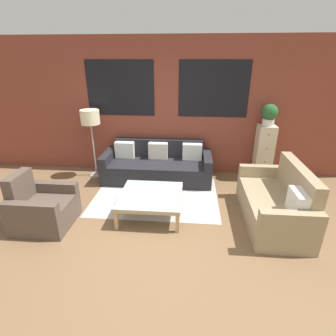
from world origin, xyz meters
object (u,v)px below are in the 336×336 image
coffee_table (151,197)px  floor_lamp (90,120)px  settee_vintage (276,204)px  drawer_cabinet (264,152)px  couch_dark (157,166)px  armchair_corner (42,208)px  potted_plant (269,114)px

coffee_table → floor_lamp: size_ratio=0.69×
settee_vintage → floor_lamp: (-3.38, 1.46, 0.91)m
floor_lamp → drawer_cabinet: bearing=2.9°
couch_dark → armchair_corner: armchair_corner is taller
drawer_cabinet → potted_plant: size_ratio=2.70×
coffee_table → armchair_corner: bearing=-164.9°
couch_dark → drawer_cabinet: size_ratio=1.94×
settee_vintage → coffee_table: size_ratio=1.68×
armchair_corner → drawer_cabinet: size_ratio=0.74×
settee_vintage → potted_plant: bearing=84.0°
floor_lamp → coffee_table: bearing=-45.0°
armchair_corner → drawer_cabinet: bearing=28.7°
coffee_table → drawer_cabinet: bearing=37.1°
coffee_table → drawer_cabinet: (2.13, 1.61, 0.26)m
couch_dark → floor_lamp: (-1.36, 0.06, 0.94)m
couch_dark → armchair_corner: size_ratio=2.63×
floor_lamp → potted_plant: (3.55, 0.18, 0.15)m
armchair_corner → floor_lamp: size_ratio=0.59×
couch_dark → settee_vintage: size_ratio=1.34×
drawer_cabinet → potted_plant: 0.80m
armchair_corner → floor_lamp: bearing=84.6°
couch_dark → armchair_corner: bearing=-130.4°
armchair_corner → drawer_cabinet: drawer_cabinet is taller
coffee_table → potted_plant: size_ratio=2.34×
armchair_corner → coffee_table: size_ratio=0.85×
couch_dark → settee_vintage: bearing=-34.8°
settee_vintage → armchair_corner: bearing=-173.6°
settee_vintage → coffee_table: settee_vintage is taller
couch_dark → coffee_table: bearing=-87.3°
armchair_corner → coffee_table: bearing=15.1°
coffee_table → potted_plant: (2.13, 1.61, 1.06)m
coffee_table → potted_plant: potted_plant is taller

